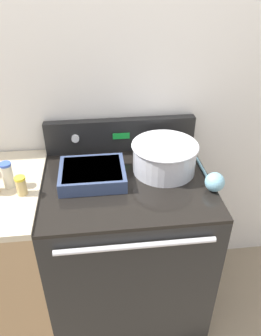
{
  "coord_description": "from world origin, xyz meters",
  "views": [
    {
      "loc": [
        -0.13,
        -0.94,
        1.82
      ],
      "look_at": [
        0.02,
        0.35,
        0.98
      ],
      "focal_mm": 35.0,
      "sensor_mm": 36.0,
      "label": 1
    }
  ],
  "objects_px": {
    "mixing_bowl": "(164,156)",
    "casserole_dish": "(92,173)",
    "ladle": "(214,181)",
    "spice_jar_yellow_cap": "(21,186)",
    "spice_jar_blue_cap": "(8,175)"
  },
  "relations": [
    {
      "from": "spice_jar_yellow_cap",
      "to": "casserole_dish",
      "type": "bearing_deg",
      "value": 16.23
    },
    {
      "from": "spice_jar_yellow_cap",
      "to": "spice_jar_blue_cap",
      "type": "height_order",
      "value": "spice_jar_blue_cap"
    },
    {
      "from": "ladle",
      "to": "spice_jar_yellow_cap",
      "type": "height_order",
      "value": "spice_jar_yellow_cap"
    },
    {
      "from": "spice_jar_blue_cap",
      "to": "casserole_dish",
      "type": "bearing_deg",
      "value": 3.81
    },
    {
      "from": "spice_jar_yellow_cap",
      "to": "spice_jar_blue_cap",
      "type": "relative_size",
      "value": 0.72
    },
    {
      "from": "ladle",
      "to": "spice_jar_blue_cap",
      "type": "distance_m",
      "value": 0.93
    },
    {
      "from": "mixing_bowl",
      "to": "casserole_dish",
      "type": "distance_m",
      "value": 0.36
    },
    {
      "from": "casserole_dish",
      "to": "spice_jar_blue_cap",
      "type": "xyz_separation_m",
      "value": [
        -0.38,
        -0.03,
        0.04
      ]
    },
    {
      "from": "ladle",
      "to": "spice_jar_yellow_cap",
      "type": "distance_m",
      "value": 0.86
    },
    {
      "from": "ladle",
      "to": "spice_jar_yellow_cap",
      "type": "relative_size",
      "value": 3.59
    },
    {
      "from": "spice_jar_blue_cap",
      "to": "ladle",
      "type": "bearing_deg",
      "value": -6.86
    },
    {
      "from": "ladle",
      "to": "mixing_bowl",
      "type": "bearing_deg",
      "value": 136.98
    },
    {
      "from": "mixing_bowl",
      "to": "ladle",
      "type": "height_order",
      "value": "mixing_bowl"
    },
    {
      "from": "ladle",
      "to": "spice_jar_blue_cap",
      "type": "bearing_deg",
      "value": 173.14
    },
    {
      "from": "spice_jar_yellow_cap",
      "to": "ladle",
      "type": "bearing_deg",
      "value": -3.07
    }
  ]
}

